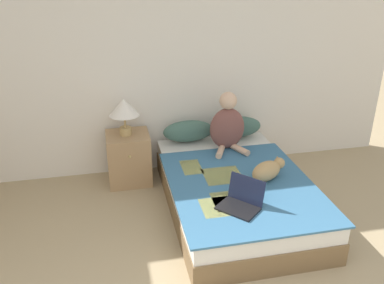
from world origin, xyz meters
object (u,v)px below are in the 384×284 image
bed (235,192)px  pillow_far (237,127)px  person_sitting (227,126)px  laptop_open (241,202)px  cat_tabby (267,170)px  pillow_near (188,131)px  nightstand (129,158)px  table_lamp (124,109)px

bed → pillow_far: pillow_far is taller
person_sitting → laptop_open: size_ratio=1.49×
pillow_far → cat_tabby: pillow_far is taller
cat_tabby → pillow_near: bearing=90.9°
nightstand → table_lamp: size_ratio=1.41×
pillow_near → table_lamp: bearing=-173.7°
pillow_far → cat_tabby: size_ratio=1.14×
bed → nightstand: (-1.03, 0.84, 0.10)m
table_lamp → bed: bearing=-38.8°
bed → laptop_open: (-0.14, -0.57, 0.26)m
bed → laptop_open: size_ratio=4.69×
bed → laptop_open: laptop_open is taller
pillow_near → person_sitting: person_sitting is taller
pillow_far → table_lamp: size_ratio=1.43×
bed → table_lamp: table_lamp is taller
pillow_far → nightstand: size_ratio=1.01×
laptop_open → pillow_far: bearing=121.6°
cat_tabby → nightstand: 1.65m
nightstand → cat_tabby: bearing=-37.3°
pillow_near → cat_tabby: size_ratio=1.14×
pillow_near → cat_tabby: (0.58, -1.08, -0.03)m
pillow_far → table_lamp: table_lamp is taller
pillow_near → person_sitting: size_ratio=0.90×
person_sitting → cat_tabby: size_ratio=1.27×
pillow_near → pillow_far: (0.61, 0.00, 0.00)m
table_lamp → nightstand: bearing=-8.1°
pillow_near → person_sitting: 0.51m
pillow_near → laptop_open: 1.51m
person_sitting → table_lamp: size_ratio=1.59×
cat_tabby → nightstand: (-1.30, 0.99, -0.21)m
cat_tabby → laptop_open: size_ratio=1.17×
pillow_far → person_sitting: size_ratio=0.90×
cat_tabby → table_lamp: bearing=115.7°
laptop_open → pillow_near: bearing=144.4°
pillow_near → laptop_open: (0.17, -1.50, -0.08)m
bed → nightstand: nightstand is taller
person_sitting → table_lamp: bearing=169.8°
pillow_near → nightstand: size_ratio=1.01×
cat_tabby → table_lamp: (-1.32, 0.99, 0.40)m
person_sitting → table_lamp: person_sitting is taller
nightstand → bed: bearing=-39.2°
table_lamp → cat_tabby: bearing=-37.0°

